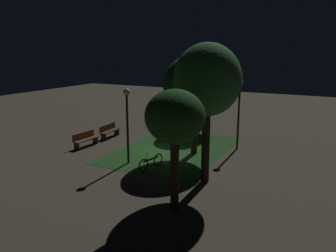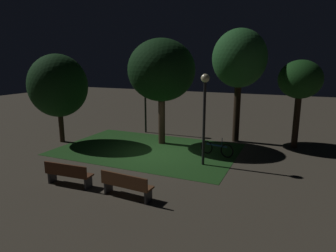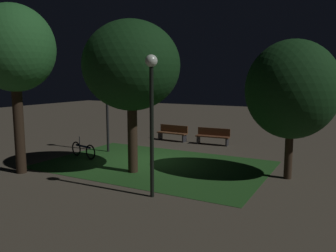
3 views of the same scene
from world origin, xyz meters
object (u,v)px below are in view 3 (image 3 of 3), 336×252
Objects in this scene: bench_front_left at (173,132)px; tree_lawn_side at (131,66)px; tree_right_canopy at (292,90)px; lamp_post_plaza_east at (107,95)px; bench_front_right at (213,136)px; tree_left_canopy at (14,50)px; bicycle at (83,150)px; lamp_post_path_center at (152,101)px.

bench_front_left is 7.62m from tree_lawn_side.
lamp_post_plaza_east is at bearing -3.33° from tree_right_canopy.
lamp_post_plaza_east is (3.83, 4.12, 2.25)m from bench_front_right.
tree_left_canopy is (8.96, 4.02, 1.41)m from tree_right_canopy.
lamp_post_plaza_east reaches higher than bench_front_left.
tree_lawn_side reaches higher than tree_right_canopy.
tree_right_canopy is at bearing 146.75° from bench_front_left.
tree_left_canopy is (4.38, 8.62, 4.08)m from bench_front_right.
bench_front_right is 7.02m from tree_right_canopy.
tree_left_canopy is (3.66, 2.08, 0.59)m from tree_lawn_side.
bench_front_right is 6.93m from bicycle.
bench_front_left is at bearing -33.25° from tree_right_canopy.
tree_left_canopy is at bearing 83.10° from lamp_post_plaza_east.
tree_lawn_side is 5.01m from bicycle.
tree_right_canopy is (-4.58, 4.61, 2.66)m from bench_front_right.
bench_front_right is at bearing -125.81° from bicycle.
tree_left_canopy is at bearing 24.14° from tree_right_canopy.
tree_left_canopy is at bearing 29.60° from tree_lawn_side.
lamp_post_plaza_east is 2.83m from bicycle.
tree_lawn_side is 1.43× the size of lamp_post_plaza_east.
bicycle is (0.22, 1.50, -2.39)m from lamp_post_plaza_east.
lamp_post_plaza_east is at bearing 71.36° from bench_front_left.
bench_front_right is at bearing -132.95° from lamp_post_plaza_east.
tree_right_canopy is at bearing 176.67° from lamp_post_plaza_east.
tree_lawn_side is at bearing 83.71° from bench_front_right.
lamp_post_path_center is at bearing 151.62° from bicycle.
tree_right_canopy is at bearing -129.93° from lamp_post_path_center.
tree_right_canopy reaches higher than bench_front_right.
tree_right_canopy is at bearing -155.86° from tree_left_canopy.
lamp_post_plaza_east is at bearing -38.00° from tree_lawn_side.
tree_right_canopy is 9.13m from bicycle.
bench_front_right is 7.45m from tree_lawn_side.
bench_front_right is 0.38× the size of tree_right_canopy.
tree_lawn_side is at bearing -150.40° from tree_left_canopy.
lamp_post_path_center is at bearing 50.07° from tree_right_canopy.
tree_left_canopy is at bearing 1.11° from lamp_post_path_center.
lamp_post_path_center is at bearing 98.78° from bench_front_right.
tree_right_canopy is 8.44m from lamp_post_plaza_east.
tree_lawn_side is at bearing 142.00° from lamp_post_plaza_east.
tree_left_canopy reaches higher than bicycle.
lamp_post_path_center reaches higher than lamp_post_plaza_east.
tree_right_canopy is (-7.03, 4.61, 2.66)m from bench_front_left.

